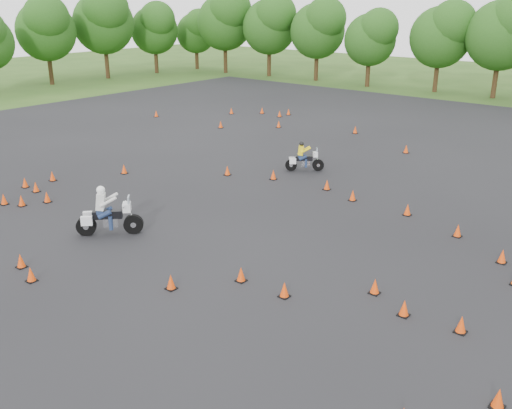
{
  "coord_description": "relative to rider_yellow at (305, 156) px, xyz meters",
  "views": [
    {
      "loc": [
        12.22,
        -10.88,
        8.18
      ],
      "look_at": [
        0.0,
        4.0,
        1.2
      ],
      "focal_mm": 40.0,
      "sensor_mm": 36.0,
      "label": 1
    }
  ],
  "objects": [
    {
      "name": "traffic_cones",
      "position": [
        2.61,
        -7.08,
        -0.52
      ],
      "size": [
        36.02,
        33.38,
        0.45
      ],
      "color": "#F0440A",
      "rests_on": "asphalt_pad"
    },
    {
      "name": "rider_white",
      "position": [
        -0.83,
        -11.27,
        0.18
      ],
      "size": [
        2.22,
        2.25,
        1.87
      ],
      "primitive_type": null,
      "rotation": [
        0.0,
        0.0,
        0.8
      ],
      "color": "silver",
      "rests_on": "ground"
    },
    {
      "name": "rider_yellow",
      "position": [
        0.0,
        0.0,
        0.0
      ],
      "size": [
        1.87,
        1.71,
        1.5
      ],
      "primitive_type": null,
      "rotation": [
        0.0,
        0.0,
        0.7
      ],
      "color": "yellow",
      "rests_on": "ground"
    },
    {
      "name": "asphalt_pad",
      "position": [
        3.37,
        -5.95,
        -0.75
      ],
      "size": [
        62.0,
        62.0,
        0.0
      ],
      "primitive_type": "plane",
      "color": "black",
      "rests_on": "ground"
    },
    {
      "name": "ground",
      "position": [
        3.37,
        -11.95,
        -0.75
      ],
      "size": [
        140.0,
        140.0,
        0.0
      ],
      "primitive_type": "plane",
      "color": "#2D5119",
      "rests_on": "ground"
    }
  ]
}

